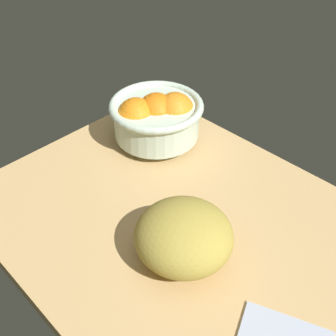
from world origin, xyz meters
The scene contains 3 objects.
ground_plane centered at (0.00, 0.00, -1.50)cm, with size 77.47×53.49×3.00cm, color tan.
fruit_bowl centered at (-23.36, 13.16, 6.20)cm, with size 19.61×19.61×11.06cm.
bread_loaf centered at (1.84, -5.41, 4.64)cm, with size 15.29×14.86×9.27cm, color #AF983E.
Camera 1 is at (27.92, -35.11, 52.12)cm, focal length 42.67 mm.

